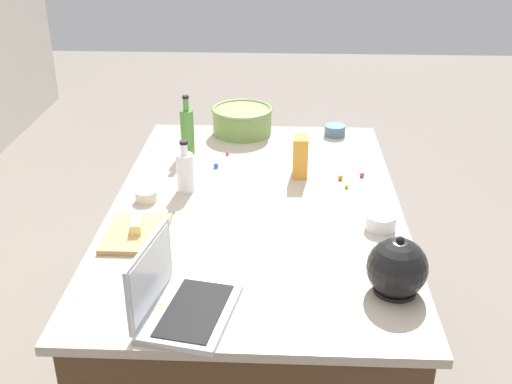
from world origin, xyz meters
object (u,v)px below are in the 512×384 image
object	(u,v)px
cutting_board	(136,233)
butter_stick_left	(137,223)
ramekin_small	(146,196)
ramekin_wide	(335,130)
candy_bag	(300,156)
ramekin_medium	(381,222)
bottle_olive	(187,130)
mixing_bowl_large	(242,120)
laptop	(178,299)
bottle_vinegar	(185,171)
kettle	(397,268)

from	to	relation	value
cutting_board	butter_stick_left	world-z (taller)	butter_stick_left
ramekin_small	ramekin_wide	size ratio (longest dim) A/B	0.82
candy_bag	ramekin_medium	bearing A→B (deg)	-147.50
cutting_board	ramekin_medium	xyz separation A→B (m)	(0.09, -0.84, 0.02)
bottle_olive	ramekin_medium	world-z (taller)	bottle_olive
mixing_bowl_large	ramekin_small	size ratio (longest dim) A/B	3.56
candy_bag	bottle_olive	bearing A→B (deg)	66.04
laptop	bottle_vinegar	size ratio (longest dim) A/B	1.65
kettle	candy_bag	xyz separation A→B (m)	(0.81, 0.27, 0.01)
mixing_bowl_large	kettle	size ratio (longest dim) A/B	1.37
bottle_olive	cutting_board	world-z (taller)	bottle_olive
kettle	laptop	bearing A→B (deg)	102.40
kettle	ramekin_medium	bearing A→B (deg)	-1.01
laptop	kettle	xyz separation A→B (m)	(0.14, -0.62, 0.03)
ramekin_medium	ramekin_wide	size ratio (longest dim) A/B	1.07
laptop	ramekin_small	size ratio (longest dim) A/B	4.22
butter_stick_left	mixing_bowl_large	bearing A→B (deg)	-17.07
ramekin_small	candy_bag	bearing A→B (deg)	-66.51
ramekin_wide	laptop	bearing A→B (deg)	159.33
cutting_board	butter_stick_left	size ratio (longest dim) A/B	2.41
ramekin_medium	bottle_vinegar	bearing A→B (deg)	69.65
mixing_bowl_large	ramekin_medium	distance (m)	1.06
laptop	bottle_olive	size ratio (longest dim) A/B	1.30
candy_bag	ramekin_wide	bearing A→B (deg)	-20.56
ramekin_wide	candy_bag	world-z (taller)	candy_bag
ramekin_small	ramekin_medium	world-z (taller)	ramekin_medium
ramekin_small	ramekin_wide	distance (m)	1.05
bottle_olive	ramekin_medium	bearing A→B (deg)	-130.21
ramekin_wide	cutting_board	bearing A→B (deg)	143.03
ramekin_small	ramekin_wide	bearing A→B (deg)	-46.51
laptop	candy_bag	world-z (taller)	laptop
mixing_bowl_large	candy_bag	distance (m)	0.55
laptop	ramekin_wide	xyz separation A→B (m)	(1.41, -0.53, -0.02)
cutting_board	ramekin_medium	bearing A→B (deg)	-83.90
mixing_bowl_large	kettle	distance (m)	1.39
cutting_board	ramekin_small	world-z (taller)	ramekin_small
cutting_board	candy_bag	xyz separation A→B (m)	(0.52, -0.57, 0.08)
mixing_bowl_large	cutting_board	world-z (taller)	mixing_bowl_large
laptop	cutting_board	size ratio (longest dim) A/B	1.31
ramekin_wide	butter_stick_left	bearing A→B (deg)	142.36
laptop	mixing_bowl_large	distance (m)	1.42
bottle_olive	ramekin_wide	xyz separation A→B (m)	(0.25, -0.67, -0.08)
bottle_vinegar	ramekin_small	distance (m)	0.18
laptop	ramekin_medium	bearing A→B (deg)	-50.92
kettle	butter_stick_left	distance (m)	0.89
kettle	ramekin_wide	world-z (taller)	kettle
bottle_vinegar	ramekin_medium	distance (m)	0.77
candy_bag	mixing_bowl_large	bearing A→B (deg)	29.34
laptop	kettle	distance (m)	0.64
mixing_bowl_large	kettle	world-z (taller)	kettle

